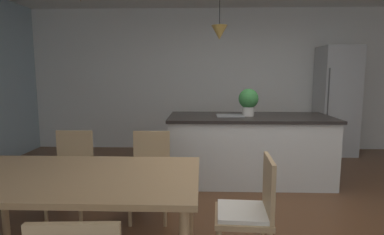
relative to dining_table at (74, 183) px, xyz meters
The scene contains 10 objects.
ground_plane 1.96m from the dining_table, 23.58° to the left, with size 10.00×8.40×0.04m, color brown.
wall_back_kitchen 4.39m from the dining_table, 67.19° to the left, with size 10.00×0.12×2.70m, color white.
dining_table is the anchor object (origin of this frame).
chair_far_left 0.99m from the dining_table, 114.82° to the left, with size 0.40×0.40×0.87m.
chair_far_right 0.99m from the dining_table, 65.23° to the left, with size 0.41×0.41×0.87m.
chair_kitchen_end 1.29m from the dining_table, ahead, with size 0.42×0.42×0.87m.
kitchen_island 2.57m from the dining_table, 52.14° to the left, with size 2.17×0.95×0.91m.
refrigerator 4.94m from the dining_table, 46.76° to the left, with size 0.64×0.67×1.96m.
pendant_over_island_main 2.68m from the dining_table, 60.35° to the left, with size 0.21×0.21×0.79m.
potted_plant_on_island 2.59m from the dining_table, 52.54° to the left, with size 0.27×0.27×0.37m.
Camera 1 is at (-0.75, -2.89, 1.45)m, focal length 29.16 mm.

